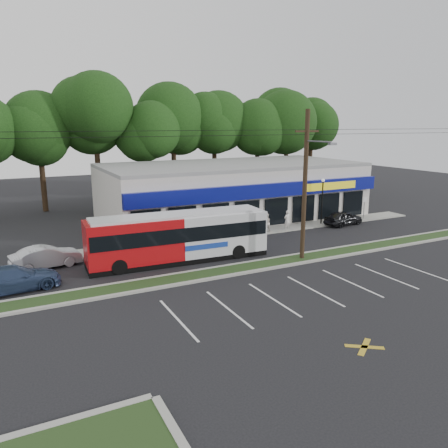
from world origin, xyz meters
TOP-DOWN VIEW (x-y plane):
  - ground at (0.00, 0.00)m, footprint 120.00×120.00m
  - grass_strip at (0.00, 1.00)m, footprint 40.00×1.60m
  - curb_south at (0.00, 0.15)m, footprint 40.00×0.25m
  - curb_north at (0.00, 1.85)m, footprint 40.00×0.25m
  - sidewalk at (5.00, 9.00)m, footprint 32.00×2.20m
  - strip_mall at (5.50, 15.91)m, footprint 25.00×12.55m
  - utility_pole at (2.83, 0.93)m, footprint 50.00×2.77m
  - lamp_post at (11.00, 8.80)m, footprint 0.30×0.30m
  - sign_post at (16.00, 8.57)m, footprint 0.45×0.10m
  - tree_line at (4.00, 26.00)m, footprint 46.76×6.76m
  - metrobus at (-4.61, 4.50)m, footprint 12.28×3.18m
  - car_dark at (12.68, 7.72)m, footprint 4.07×2.03m
  - car_silver at (-12.78, 7.00)m, footprint 4.52×2.19m
  - car_blue at (-14.79, 3.50)m, footprint 5.18×2.62m
  - pedestrian_a at (6.98, 8.50)m, footprint 0.70×0.53m
  - pedestrian_b at (4.85, 8.50)m, footprint 0.83×0.66m

SIDE VIEW (x-z plane):
  - ground at x=0.00m, z-range 0.00..0.00m
  - sidewalk at x=5.00m, z-range 0.00..0.10m
  - grass_strip at x=0.00m, z-range 0.00..0.12m
  - curb_south at x=0.00m, z-range 0.00..0.14m
  - curb_north at x=0.00m, z-range 0.00..0.14m
  - car_dark at x=12.68m, z-range 0.00..1.33m
  - car_silver at x=-12.78m, z-range 0.00..1.43m
  - car_blue at x=-14.79m, z-range 0.00..1.44m
  - pedestrian_b at x=4.85m, z-range 0.00..1.67m
  - pedestrian_a at x=6.98m, z-range 0.00..1.74m
  - sign_post at x=16.00m, z-range 0.44..2.67m
  - metrobus at x=-4.61m, z-range 0.10..3.37m
  - strip_mall at x=5.50m, z-range 0.00..5.30m
  - lamp_post at x=11.00m, z-range 0.55..4.80m
  - utility_pole at x=2.83m, z-range 0.41..10.41m
  - tree_line at x=4.00m, z-range 2.50..14.33m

